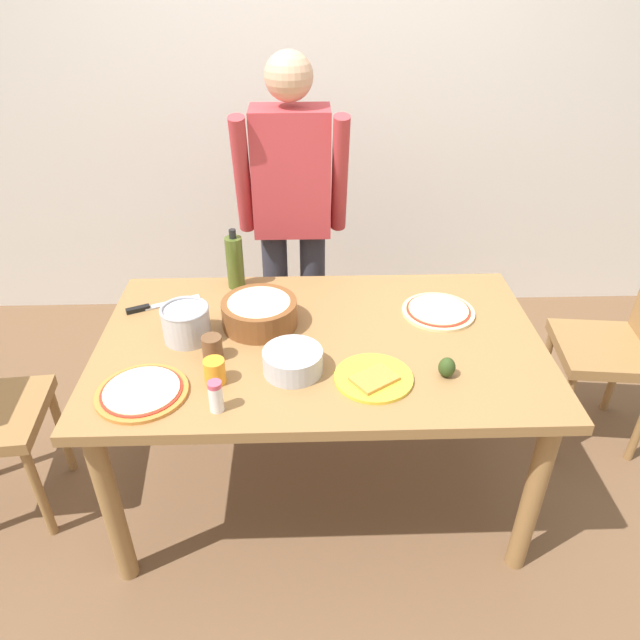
# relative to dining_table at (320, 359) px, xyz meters

# --- Properties ---
(ground) EXTENTS (8.00, 8.00, 0.00)m
(ground) POSITION_rel_dining_table_xyz_m (0.00, 0.00, -0.67)
(ground) COLOR brown
(wall_back) EXTENTS (5.60, 0.10, 2.60)m
(wall_back) POSITION_rel_dining_table_xyz_m (0.00, 1.60, 0.63)
(wall_back) COLOR silver
(wall_back) RESTS_ON ground
(dining_table) EXTENTS (1.60, 0.96, 0.76)m
(dining_table) POSITION_rel_dining_table_xyz_m (0.00, 0.00, 0.00)
(dining_table) COLOR olive
(dining_table) RESTS_ON ground
(person_cook) EXTENTS (0.49, 0.25, 1.62)m
(person_cook) POSITION_rel_dining_table_xyz_m (-0.10, 0.76, 0.27)
(person_cook) COLOR #2D2D38
(person_cook) RESTS_ON ground
(chair_wooden_right) EXTENTS (0.44, 0.44, 0.95)m
(chair_wooden_right) POSITION_rel_dining_table_xyz_m (1.32, 0.29, -0.13)
(chair_wooden_right) COLOR olive
(chair_wooden_right) RESTS_ON ground
(pizza_raw_on_board) EXTENTS (0.28, 0.28, 0.02)m
(pizza_raw_on_board) POSITION_rel_dining_table_xyz_m (0.46, 0.16, 0.10)
(pizza_raw_on_board) COLOR beige
(pizza_raw_on_board) RESTS_ON dining_table
(pizza_cooked_on_tray) EXTENTS (0.29, 0.29, 0.02)m
(pizza_cooked_on_tray) POSITION_rel_dining_table_xyz_m (-0.58, -0.29, 0.10)
(pizza_cooked_on_tray) COLOR #C67A33
(pizza_cooked_on_tray) RESTS_ON dining_table
(plate_with_slice) EXTENTS (0.26, 0.26, 0.02)m
(plate_with_slice) POSITION_rel_dining_table_xyz_m (0.17, -0.24, 0.10)
(plate_with_slice) COLOR gold
(plate_with_slice) RESTS_ON dining_table
(popcorn_bowl) EXTENTS (0.28, 0.28, 0.11)m
(popcorn_bowl) POSITION_rel_dining_table_xyz_m (-0.22, 0.10, 0.15)
(popcorn_bowl) COLOR brown
(popcorn_bowl) RESTS_ON dining_table
(mixing_bowl_steel) EXTENTS (0.20, 0.20, 0.08)m
(mixing_bowl_steel) POSITION_rel_dining_table_xyz_m (-0.10, -0.18, 0.13)
(mixing_bowl_steel) COLOR #B7B7BC
(mixing_bowl_steel) RESTS_ON dining_table
(olive_oil_bottle) EXTENTS (0.07, 0.07, 0.26)m
(olive_oil_bottle) POSITION_rel_dining_table_xyz_m (-0.34, 0.40, 0.20)
(olive_oil_bottle) COLOR #47561E
(olive_oil_bottle) RESTS_ON dining_table
(steel_pot) EXTENTS (0.17, 0.17, 0.13)m
(steel_pot) POSITION_rel_dining_table_xyz_m (-0.48, 0.02, 0.16)
(steel_pot) COLOR #B7B7BC
(steel_pot) RESTS_ON dining_table
(cup_orange) EXTENTS (0.07, 0.07, 0.08)m
(cup_orange) POSITION_rel_dining_table_xyz_m (-0.35, -0.24, 0.13)
(cup_orange) COLOR orange
(cup_orange) RESTS_ON dining_table
(cup_small_brown) EXTENTS (0.07, 0.07, 0.08)m
(cup_small_brown) POSITION_rel_dining_table_xyz_m (-0.37, -0.10, 0.13)
(cup_small_brown) COLOR brown
(cup_small_brown) RESTS_ON dining_table
(salt_shaker) EXTENTS (0.04, 0.04, 0.11)m
(salt_shaker) POSITION_rel_dining_table_xyz_m (-0.33, -0.37, 0.14)
(salt_shaker) COLOR white
(salt_shaker) RESTS_ON dining_table
(chef_knife) EXTENTS (0.27, 0.14, 0.02)m
(chef_knife) POSITION_rel_dining_table_xyz_m (-0.65, 0.24, 0.10)
(chef_knife) COLOR silver
(chef_knife) RESTS_ON dining_table
(avocado) EXTENTS (0.06, 0.06, 0.07)m
(avocado) POSITION_rel_dining_table_xyz_m (0.41, -0.23, 0.13)
(avocado) COLOR #2D4219
(avocado) RESTS_ON dining_table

